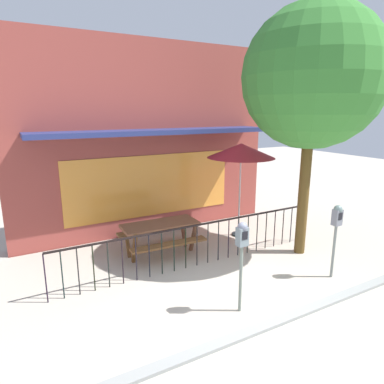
{
  "coord_description": "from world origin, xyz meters",
  "views": [
    {
      "loc": [
        -3.47,
        -4.2,
        3.39
      ],
      "look_at": [
        0.1,
        2.26,
        1.6
      ],
      "focal_mm": 31.62,
      "sensor_mm": 36.0,
      "label": 1
    }
  ],
  "objects": [
    {
      "name": "picnic_table_left",
      "position": [
        -0.45,
        2.83,
        0.61
      ],
      "size": [
        1.84,
        1.41,
        0.79
      ],
      "color": "brown",
      "rests_on": "ground"
    },
    {
      "name": "patio_umbrella",
      "position": [
        1.95,
        2.94,
        2.34
      ],
      "size": [
        1.79,
        1.79,
        2.54
      ],
      "color": "black",
      "rests_on": "ground"
    },
    {
      "name": "parking_meter_far",
      "position": [
        2.19,
        0.03,
        1.2
      ],
      "size": [
        0.18,
        0.17,
        1.55
      ],
      "color": "slate",
      "rests_on": "ground"
    },
    {
      "name": "pub_storefront",
      "position": [
        0.0,
        4.59,
        2.59
      ],
      "size": [
        7.4,
        1.41,
        5.2
      ],
      "color": "#5A2A22",
      "rests_on": "ground"
    },
    {
      "name": "street_tree",
      "position": [
        2.57,
        1.28,
        4.07
      ],
      "size": [
        3.12,
        3.12,
        5.65
      ],
      "color": "brown",
      "rests_on": "ground"
    },
    {
      "name": "curb_edge",
      "position": [
        0.0,
        -0.61,
        0.0
      ],
      "size": [
        10.36,
        0.2,
        0.11
      ],
      "primitive_type": "cube",
      "color": "gray",
      "rests_on": "ground"
    },
    {
      "name": "parking_meter_near",
      "position": [
        -0.23,
        -0.03,
        1.25
      ],
      "size": [
        0.18,
        0.17,
        1.62
      ],
      "color": "slate",
      "rests_on": "ground"
    },
    {
      "name": "ground",
      "position": [
        0.0,
        0.0,
        0.0
      ],
      "size": [
        40.0,
        40.0,
        0.0
      ],
      "primitive_type": "plane",
      "color": "#B3AA9A"
    },
    {
      "name": "patio_fence_front",
      "position": [
        -0.0,
        1.86,
        0.66
      ],
      "size": [
        6.24,
        0.04,
        0.97
      ],
      "color": "black",
      "rests_on": "ground"
    }
  ]
}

